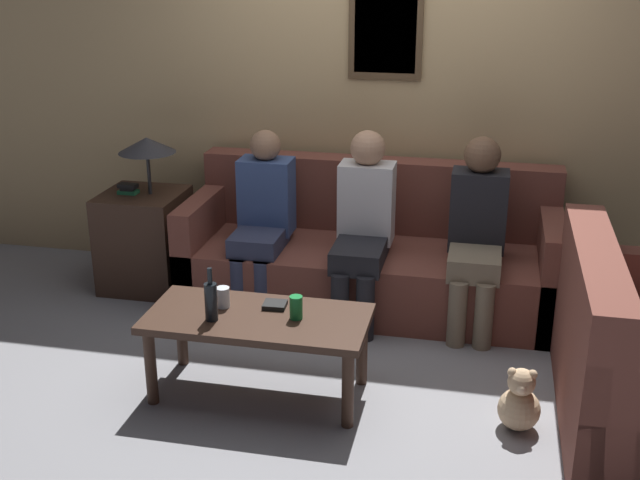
% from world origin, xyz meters
% --- Properties ---
extents(ground_plane, '(16.00, 16.00, 0.00)m').
position_xyz_m(ground_plane, '(0.00, 0.00, 0.00)').
color(ground_plane, gray).
extents(wall_back, '(9.00, 0.08, 2.60)m').
position_xyz_m(wall_back, '(0.00, 1.00, 1.30)').
color(wall_back, tan).
rests_on(wall_back, ground_plane).
extents(couch_main, '(2.38, 0.89, 0.89)m').
position_xyz_m(couch_main, '(0.00, 0.54, 0.30)').
color(couch_main, brown).
rests_on(couch_main, ground_plane).
extents(coffee_table, '(1.14, 0.54, 0.45)m').
position_xyz_m(coffee_table, '(-0.39, -0.76, 0.39)').
color(coffee_table, '#382319').
rests_on(coffee_table, ground_plane).
extents(side_table_with_lamp, '(0.53, 0.53, 1.05)m').
position_xyz_m(side_table_with_lamp, '(-1.54, 0.45, 0.38)').
color(side_table_with_lamp, '#382319').
rests_on(side_table_with_lamp, ground_plane).
extents(wine_bottle, '(0.06, 0.06, 0.28)m').
position_xyz_m(wine_bottle, '(-0.60, -0.85, 0.56)').
color(wine_bottle, black).
rests_on(wine_bottle, coffee_table).
extents(drinking_glass, '(0.07, 0.07, 0.11)m').
position_xyz_m(drinking_glass, '(-0.59, -0.69, 0.50)').
color(drinking_glass, silver).
rests_on(drinking_glass, coffee_table).
extents(book_stack, '(0.12, 0.11, 0.02)m').
position_xyz_m(book_stack, '(-0.33, -0.64, 0.46)').
color(book_stack, black).
rests_on(book_stack, coffee_table).
extents(soda_can, '(0.07, 0.07, 0.12)m').
position_xyz_m(soda_can, '(-0.19, -0.75, 0.51)').
color(soda_can, '#197A38').
rests_on(soda_can, coffee_table).
extents(person_left, '(0.34, 0.57, 1.13)m').
position_xyz_m(person_left, '(-0.68, 0.37, 0.61)').
color(person_left, '#2D334C').
rests_on(person_left, ground_plane).
extents(person_middle, '(0.34, 0.64, 1.16)m').
position_xyz_m(person_middle, '(-0.02, 0.32, 0.62)').
color(person_middle, black).
rests_on(person_middle, ground_plane).
extents(person_right, '(0.34, 0.60, 1.16)m').
position_xyz_m(person_right, '(0.67, 0.33, 0.63)').
color(person_right, '#756651').
rests_on(person_right, ground_plane).
extents(teddy_bear, '(0.21, 0.21, 0.33)m').
position_xyz_m(teddy_bear, '(0.94, -0.81, 0.14)').
color(teddy_bear, tan).
rests_on(teddy_bear, ground_plane).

